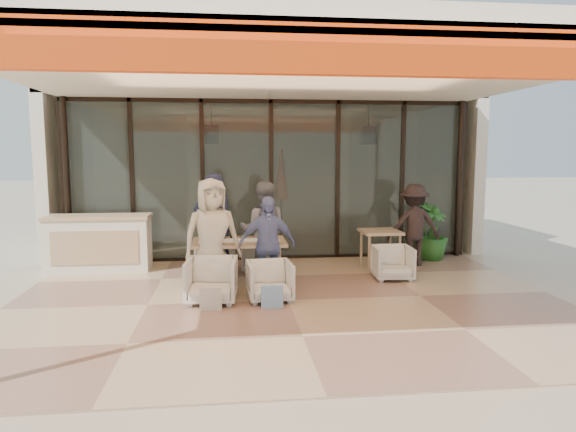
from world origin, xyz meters
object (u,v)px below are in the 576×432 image
Objects in this scene: side_chair at (393,261)px; chair_near_left at (212,278)px; potted_palm at (431,232)px; chair_far_right at (262,254)px; diner_periwinkle at (267,245)px; diner_cream at (212,237)px; side_table at (380,236)px; standing_woman at (414,225)px; chair_far_left at (215,256)px; host_counter at (99,243)px; dining_table at (239,244)px; diner_navy at (214,227)px; chair_near_right at (270,279)px; diner_grey at (263,230)px.

chair_near_left is at bearing -158.01° from side_chair.
potted_palm is (4.29, 2.49, 0.22)m from chair_near_left.
diner_periwinkle reaches higher than chair_far_right.
diner_cream is at bearing -166.92° from side_chair.
side_table is 1.14× the size of side_chair.
diner_periwinkle is at bearing 28.35° from standing_woman.
diner_periwinkle reaches higher than chair_far_left.
host_counter is 2.82m from dining_table.
potted_palm is at bearing -171.94° from diner_navy.
standing_woman is at bearing 29.92° from chair_near_right.
chair_near_left is 4.26m from standing_woman.
dining_table is at bearing -175.32° from side_chair.
chair_far_left is at bearing 2.53° from standing_woman.
chair_far_right is at bearing -6.36° from host_counter.
dining_table is at bearing 128.53° from diner_periwinkle.
chair_far_right is 0.98× the size of side_chair.
chair_near_right is 0.36× the size of diner_navy.
diner_cream reaches higher than chair_far_right.
chair_far_left is 1.11m from diner_grey.
chair_far_left is 0.84× the size of chair_near_left.
diner_periwinkle is (0.84, -0.90, -0.16)m from diner_navy.
host_counter is at bearing 123.13° from diner_cream.
potted_palm is (3.45, 0.59, 0.26)m from chair_far_right.
host_counter reaches higher than side_table.
diner_grey is 3.63m from potted_palm.
diner_grey is at bearing -162.54° from potted_palm.
diner_periwinkle reaches higher than chair_near_right.
diner_navy is at bearing -21.52° from host_counter.
chair_far_left is at bearing 113.56° from dining_table.
standing_woman reaches higher than dining_table.
chair_near_left is 0.48× the size of diner_periwinkle.
side_chair is at bearing 54.72° from standing_woman.
side_chair is (5.12, -1.21, -0.21)m from host_counter.
standing_woman reaches higher than diner_periwinkle.
potted_palm reaches higher than chair_far_left.
side_table is at bearing -163.12° from diner_grey.
dining_table is 2.73m from side_table.
chair_near_left is at bearing -149.91° from potted_palm.
standing_woman is at bearing 17.31° from dining_table.
potted_palm is (3.45, 2.49, 0.25)m from chair_near_right.
host_counter is at bearing 144.89° from diner_periwinkle.
diner_navy is 1.57× the size of potted_palm.
chair_near_left is 1.12× the size of side_chair.
dining_table is 0.95× the size of standing_woman.
host_counter is 3.42m from diner_periwinkle.
diner_navy is 3.79m from standing_woman.
dining_table is 2.06× the size of chair_near_left.
standing_woman is at bearing 22.58° from diner_periwinkle.
diner_grey is (0.43, 0.44, 0.15)m from dining_table.
dining_table is at bearing -162.79° from side_table.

